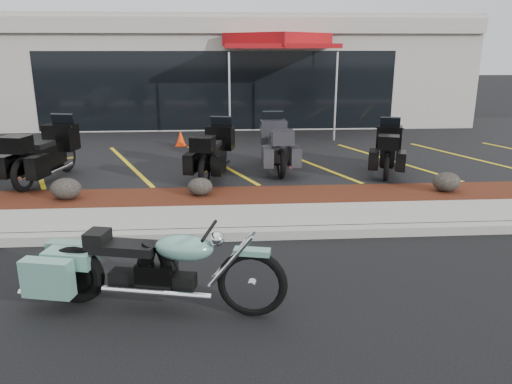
{
  "coord_description": "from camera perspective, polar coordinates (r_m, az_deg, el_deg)",
  "views": [
    {
      "loc": [
        0.1,
        -6.55,
        2.97
      ],
      "look_at": [
        0.64,
        1.2,
        0.68
      ],
      "focal_mm": 35.0,
      "sensor_mm": 36.0,
      "label": 1
    }
  ],
  "objects": [
    {
      "name": "ground",
      "position": [
        7.2,
        -4.43,
        -8.04
      ],
      "size": [
        90.0,
        90.0,
        0.0
      ],
      "primitive_type": "plane",
      "color": "black",
      "rests_on": "ground"
    },
    {
      "name": "curb",
      "position": [
        8.0,
        -4.41,
        -4.88
      ],
      "size": [
        24.0,
        0.25,
        0.15
      ],
      "primitive_type": "cube",
      "color": "gray",
      "rests_on": "ground"
    },
    {
      "name": "sidewalk",
      "position": [
        8.65,
        -4.39,
        -3.2
      ],
      "size": [
        24.0,
        1.2,
        0.15
      ],
      "primitive_type": "cube",
      "color": "gray",
      "rests_on": "ground"
    },
    {
      "name": "mulch_bed",
      "position": [
        9.79,
        -4.36,
        -0.82
      ],
      "size": [
        24.0,
        1.2,
        0.16
      ],
      "primitive_type": "cube",
      "color": "#351A0C",
      "rests_on": "ground"
    },
    {
      "name": "upper_lot",
      "position": [
        15.03,
        -4.29,
        5.26
      ],
      "size": [
        26.0,
        9.6,
        0.15
      ],
      "primitive_type": "cube",
      "color": "black",
      "rests_on": "ground"
    },
    {
      "name": "dealership_building",
      "position": [
        21.04,
        -4.36,
        13.74
      ],
      "size": [
        18.0,
        8.16,
        4.0
      ],
      "color": "#A09B90",
      "rests_on": "ground"
    },
    {
      "name": "boulder_left",
      "position": [
        10.1,
        -20.91,
        0.35
      ],
      "size": [
        0.58,
        0.48,
        0.41
      ],
      "primitive_type": "ellipsoid",
      "color": "black",
      "rests_on": "mulch_bed"
    },
    {
      "name": "boulder_mid",
      "position": [
        9.75,
        -6.41,
        0.62
      ],
      "size": [
        0.49,
        0.41,
        0.35
      ],
      "primitive_type": "ellipsoid",
      "color": "black",
      "rests_on": "mulch_bed"
    },
    {
      "name": "boulder_right",
      "position": [
        10.65,
        20.94,
        1.09
      ],
      "size": [
        0.55,
        0.46,
        0.39
      ],
      "primitive_type": "ellipsoid",
      "color": "black",
      "rests_on": "mulch_bed"
    },
    {
      "name": "hero_cruiser",
      "position": [
        5.62,
        -0.45,
        -9.33
      ],
      "size": [
        3.1,
        1.41,
        1.06
      ],
      "primitive_type": null,
      "rotation": [
        0.0,
        0.0,
        -0.22
      ],
      "color": "#659E8C",
      "rests_on": "ground"
    },
    {
      "name": "touring_black_front",
      "position": [
        12.27,
        -20.99,
        5.26
      ],
      "size": [
        1.39,
        2.47,
        1.35
      ],
      "primitive_type": null,
      "rotation": [
        0.0,
        0.0,
        1.34
      ],
      "color": "black",
      "rests_on": "upper_lot"
    },
    {
      "name": "touring_black_mid",
      "position": [
        11.77,
        -3.96,
        5.64
      ],
      "size": [
        1.31,
        2.29,
        1.26
      ],
      "primitive_type": null,
      "rotation": [
        0.0,
        0.0,
        1.34
      ],
      "color": "black",
      "rests_on": "upper_lot"
    },
    {
      "name": "touring_grey",
      "position": [
        12.43,
        1.9,
        6.32
      ],
      "size": [
        0.9,
        2.24,
        1.29
      ],
      "primitive_type": null,
      "rotation": [
        0.0,
        0.0,
        1.59
      ],
      "color": "#2F2F34",
      "rests_on": "upper_lot"
    },
    {
      "name": "touring_black_rear",
      "position": [
        12.48,
        14.94,
        5.59
      ],
      "size": [
        1.42,
        2.19,
        1.19
      ],
      "primitive_type": null,
      "rotation": [
        0.0,
        0.0,
        1.23
      ],
      "color": "black",
      "rests_on": "upper_lot"
    },
    {
      "name": "traffic_cone",
      "position": [
        14.76,
        -8.61,
        6.11
      ],
      "size": [
        0.31,
        0.31,
        0.46
      ],
      "primitive_type": "cone",
      "rotation": [
        0.0,
        0.0,
        0.06
      ],
      "color": "#F83908",
      "rests_on": "upper_lot"
    },
    {
      "name": "popup_canopy",
      "position": [
        16.77,
        2.5,
        16.71
      ],
      "size": [
        3.84,
        3.84,
        3.2
      ],
      "rotation": [
        0.0,
        0.0,
        0.13
      ],
      "color": "silver",
      "rests_on": "upper_lot"
    }
  ]
}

